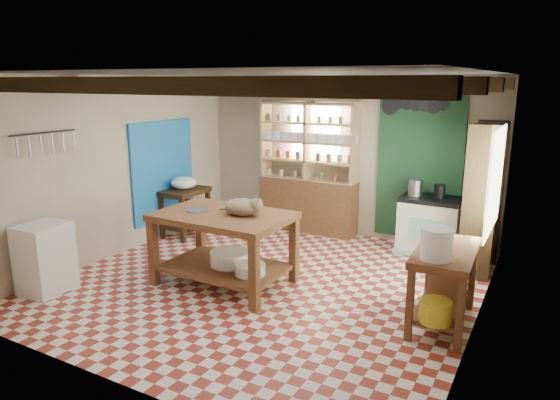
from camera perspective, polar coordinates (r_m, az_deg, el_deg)
The scene contains 30 objects.
floor at distance 6.48m, azimuth -1.51°, elevation -9.48°, with size 5.00×5.00×0.02m, color maroon.
ceiling at distance 5.97m, azimuth -1.67°, elevation 14.25°, with size 5.00×5.00×0.02m, color #49494E.
wall_back at distance 8.31m, azimuth 7.26°, elevation 4.96°, with size 5.00×0.04×2.60m, color #C3B19D.
wall_front at distance 4.21m, azimuth -19.25°, elevation -4.17°, with size 5.00×0.04×2.60m, color #C3B19D.
wall_left at distance 7.66m, azimuth -17.94°, elevation 3.67°, with size 0.04×5.00×2.60m, color #C3B19D.
wall_right at distance 5.30m, azimuth 22.34°, elevation -0.85°, with size 0.04×5.00×2.60m, color #C3B19D.
ceiling_beams at distance 5.97m, azimuth -1.67°, elevation 13.10°, with size 5.00×3.80×0.15m, color #322111.
blue_wall_patch at distance 8.30m, azimuth -13.19°, elevation 3.30°, with size 0.04×1.40×1.60m, color blue.
green_wall_patch at distance 7.91m, azimuth 15.60°, elevation 3.77°, with size 1.30×0.04×2.30m, color #1C4628.
window_back at distance 8.44m, azimuth 4.11°, elevation 7.90°, with size 0.90×0.02×0.80m, color white.
window_right at distance 6.26m, azimuth 23.40°, elevation 2.06°, with size 0.02×1.30×1.20m, color white.
utensil_rail at distance 6.79m, azimuth -25.28°, elevation 5.96°, with size 0.06×0.90×0.28m, color black.
pot_rack at distance 7.41m, azimuth 15.27°, elevation 10.41°, with size 0.86×0.12×0.36m, color black.
shelving_unit at distance 8.39m, azimuth 3.24°, elevation 3.74°, with size 1.70×0.34×2.20m, color tan.
tall_rack at distance 7.14m, azimuth 22.21°, elevation 0.19°, with size 0.40×0.86×2.00m, color #322111.
work_table at distance 6.33m, azimuth -6.41°, elevation -5.56°, with size 1.63×1.09×0.92m, color brown.
stove at distance 7.73m, azimuth 16.76°, elevation -2.80°, with size 0.87×0.59×0.86m, color #EDE8CD.
prep_table at distance 8.40m, azimuth -10.75°, elevation -1.39°, with size 0.53×0.78×0.79m, color #322111.
white_cabinet at distance 6.72m, azimuth -25.27°, elevation -6.03°, with size 0.47×0.57×0.85m, color white.
right_counter at distance 5.58m, azimuth 18.17°, elevation -9.39°, with size 0.58×1.16×0.83m, color brown.
cat at distance 6.07m, azimuth -4.36°, elevation -0.79°, with size 0.45×0.35×0.21m, color #9A7B59.
steel_tray at distance 6.36m, azimuth -9.35°, elevation -1.14°, with size 0.31×0.31×0.02m, color #A0A0A7.
basin_large at distance 6.39m, azimuth -5.75°, elevation -6.61°, with size 0.50×0.50×0.17m, color white.
basin_small at distance 6.07m, azimuth -3.44°, elevation -7.89°, with size 0.37×0.37×0.13m, color white.
kettle_left at distance 7.65m, azimuth 15.22°, elevation 1.37°, with size 0.21×0.21×0.24m, color #A0A0A7.
kettle_right at distance 7.58m, azimuth 17.76°, elevation 0.94°, with size 0.16×0.16×0.20m, color black.
enamel_bowl at distance 8.29m, azimuth -10.91°, elevation 1.95°, with size 0.42×0.42×0.21m, color white.
white_bucket at distance 5.06m, azimuth 17.48°, elevation -4.80°, with size 0.31×0.31×0.31m, color white.
wicker_basket at distance 5.88m, azimuth 18.58°, elevation -8.85°, with size 0.39×0.31×0.27m, color #99653D.
yellow_tub at distance 5.20m, azimuth 17.33°, elevation -12.03°, with size 0.31×0.31×0.23m, color gold.
Camera 1 is at (3.05, -5.13, 2.53)m, focal length 32.00 mm.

